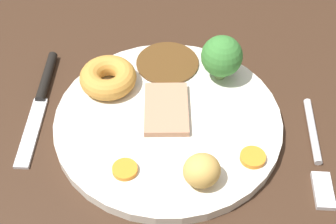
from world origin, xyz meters
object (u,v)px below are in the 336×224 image
Objects in this scene: carrot_coin_back at (253,157)px; broccoli_floret at (222,57)px; meat_slice_main at (166,109)px; fork at (317,154)px; dinner_plate at (168,122)px; knife at (41,96)px; yorkshire_pudding at (108,77)px; carrot_coin_front at (123,169)px; roast_potato_left at (202,170)px.

carrot_coin_back is 13.70cm from broccoli_floret.
broccoli_floret is (-6.20, -6.59, 2.96)cm from meat_slice_main.
broccoli_floret is at bearing -73.19° from carrot_coin_back.
broccoli_floret is at bearing -135.08° from fork.
broccoli_floret is 16.05cm from fork.
dinner_plate reaches higher than knife.
meat_slice_main is 0.53× the size of fork.
yorkshire_pudding is 13.40cm from carrot_coin_front.
carrot_coin_back is (-13.80, -2.86, 0.03)cm from carrot_coin_front.
roast_potato_left is 0.21× the size of knife.
meat_slice_main is at bearing 79.72° from knife.
fork is at bearing 76.69° from knife.
carrot_coin_front is (4.03, 8.02, 0.98)cm from dinner_plate.
meat_slice_main reaches higher than carrot_coin_front.
fork is (-7.40, -2.21, -1.32)cm from carrot_coin_back.
dinner_plate is at bearing -63.05° from roast_potato_left.
roast_potato_left reaches higher than carrot_coin_back.
broccoli_floret reaches higher than knife.
dinner_plate is at bearing 106.02° from meat_slice_main.
broccoli_floret reaches higher than fork.
carrot_coin_front reaches higher than dinner_plate.
yorkshire_pudding is at bearing -73.23° from carrot_coin_front.
meat_slice_main is (0.30, -1.03, 1.10)cm from dinner_plate.
yorkshire_pudding is (7.89, -4.78, 2.00)cm from dinner_plate.
knife is at bearing -102.01° from fork.
yorkshire_pudding is at bearing 98.67° from knife.
carrot_coin_back is 7.83cm from fork.
yorkshire_pudding is 1.77× the size of roast_potato_left.
knife is at bearing -42.08° from carrot_coin_front.
meat_slice_main reaches higher than dinner_plate.
meat_slice_main is 9.52cm from broccoli_floret.
fork is at bearing -163.37° from carrot_coin_back.
fork is (-21.20, -5.06, -1.29)cm from carrot_coin_front.
yorkshire_pudding is 0.46× the size of fork.
carrot_coin_front is 21.83cm from fork.
broccoli_floret reaches higher than roast_potato_left.
roast_potato_left is (-12.17, 13.19, 0.42)cm from yorkshire_pudding.
carrot_coin_front reaches higher than fork.
meat_slice_main is 1.14× the size of yorkshire_pudding.
meat_slice_main is 10.58cm from roast_potato_left.
dinner_plate is at bearing 148.81° from yorkshire_pudding.
roast_potato_left is 1.41× the size of carrot_coin_back.
roast_potato_left is 16.20cm from broccoli_floret.
carrot_coin_front is 0.18× the size of fork.
broccoli_floret reaches higher than yorkshire_pudding.
carrot_coin_back is at bearing 106.81° from broccoli_floret.
meat_slice_main is 0.43× the size of knife.
knife is (15.96, -1.99, -1.35)cm from meat_slice_main.
carrot_coin_back reaches higher than knife.
dinner_plate is 17.42cm from fork.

